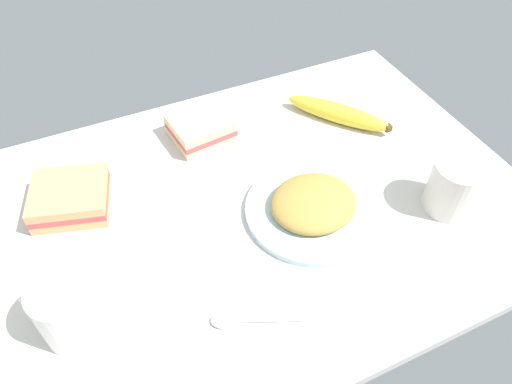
% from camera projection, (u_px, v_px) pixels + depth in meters
% --- Properties ---
extents(tabletop, '(0.90, 0.64, 0.02)m').
position_uv_depth(tabletop, '(256.00, 208.00, 0.81)').
color(tabletop, beige).
rests_on(tabletop, ground).
extents(plate_of_food, '(0.22, 0.22, 0.05)m').
position_uv_depth(plate_of_food, '(313.00, 206.00, 0.78)').
color(plate_of_food, silver).
rests_on(plate_of_food, tabletop).
extents(coffee_mug_black, '(0.10, 0.08, 0.09)m').
position_uv_depth(coffee_mug_black, '(455.00, 186.00, 0.77)').
color(coffee_mug_black, silver).
rests_on(coffee_mug_black, tabletop).
extents(coffee_mug_milky, '(0.10, 0.11, 0.09)m').
position_uv_depth(coffee_mug_milky, '(70.00, 309.00, 0.62)').
color(coffee_mug_milky, white).
rests_on(coffee_mug_milky, tabletop).
extents(sandwich_main, '(0.11, 0.11, 0.04)m').
position_uv_depth(sandwich_main, '(201.00, 128.00, 0.90)').
color(sandwich_main, beige).
rests_on(sandwich_main, tabletop).
extents(sandwich_side, '(0.14, 0.13, 0.04)m').
position_uv_depth(sandwich_side, '(70.00, 198.00, 0.79)').
color(sandwich_side, tan).
rests_on(sandwich_side, tabletop).
extents(banana, '(0.16, 0.19, 0.04)m').
position_uv_depth(banana, '(338.00, 113.00, 0.94)').
color(banana, yellow).
rests_on(banana, tabletop).
extents(spoon, '(0.12, 0.06, 0.01)m').
position_uv_depth(spoon, '(242.00, 320.00, 0.66)').
color(spoon, silver).
rests_on(spoon, tabletop).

